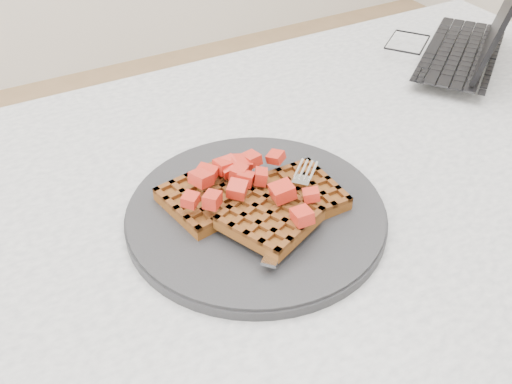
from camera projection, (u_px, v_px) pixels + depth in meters
The scene contains 6 objects.
table at pixel (335, 241), 0.81m from camera, with size 1.20×0.80×0.75m.
plate at pixel (256, 213), 0.67m from camera, with size 0.31×0.31×0.02m, color #232326.
waffles at pixel (258, 202), 0.66m from camera, with size 0.20×0.19×0.03m.
strawberry_pile at pixel (256, 182), 0.64m from camera, with size 0.15×0.15×0.02m, color #A50A00, non-canonical shape.
fork at pixel (293, 210), 0.65m from camera, with size 0.02×0.18×0.02m, color silver, non-canonical shape.
laptop at pixel (452, 42), 0.98m from camera, with size 0.35×0.33×0.20m.
Camera 1 is at (-0.38, -0.46, 1.20)m, focal length 40.00 mm.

